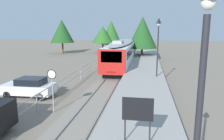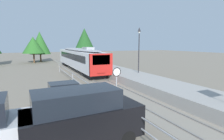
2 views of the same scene
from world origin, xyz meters
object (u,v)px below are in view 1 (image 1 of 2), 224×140
(platform_lamp_mid_platform, at_px, (158,36))
(speed_limit_sign, at_px, (52,80))
(parked_hatchback_white, at_px, (29,87))
(platform_lamp_near_end, at_px, (203,66))
(commuter_train, at_px, (122,51))
(platform_notice_board, at_px, (138,111))

(platform_lamp_mid_platform, xyz_separation_m, speed_limit_sign, (-6.76, -7.69, -2.50))
(platform_lamp_mid_platform, xyz_separation_m, parked_hatchback_white, (-9.99, -5.00, -3.83))
(platform_lamp_near_end, bearing_deg, speed_limit_sign, 129.24)
(platform_lamp_mid_platform, bearing_deg, commuter_train, 112.69)
(platform_notice_board, bearing_deg, commuter_train, 98.02)
(platform_lamp_near_end, relative_size, platform_lamp_mid_platform, 1.00)
(commuter_train, bearing_deg, platform_notice_board, -81.98)
(platform_lamp_near_end, xyz_separation_m, platform_notice_board, (-1.24, 3.89, -2.44))
(platform_lamp_mid_platform, relative_size, speed_limit_sign, 1.91)
(platform_notice_board, bearing_deg, platform_lamp_near_end, -72.27)
(platform_lamp_near_end, height_order, speed_limit_sign, platform_lamp_near_end)
(commuter_train, height_order, platform_lamp_mid_platform, platform_lamp_mid_platform)
(commuter_train, relative_size, platform_lamp_near_end, 3.69)
(platform_lamp_near_end, bearing_deg, parked_hatchback_white, 132.31)
(platform_lamp_near_end, height_order, parked_hatchback_white, platform_lamp_near_end)
(platform_lamp_near_end, bearing_deg, commuter_train, 99.48)
(parked_hatchback_white, bearing_deg, platform_notice_board, -39.02)
(platform_lamp_near_end, distance_m, platform_lamp_mid_platform, 15.97)
(parked_hatchback_white, bearing_deg, platform_lamp_mid_platform, 26.59)
(speed_limit_sign, bearing_deg, commuter_train, 82.77)
(commuter_train, relative_size, speed_limit_sign, 7.03)
(parked_hatchback_white, bearing_deg, commuter_train, 70.46)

